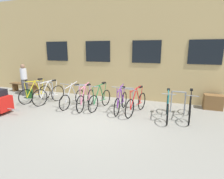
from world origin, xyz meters
TOP-DOWN VIEW (x-y plane):
  - ground_plane at (0.00, 0.00)m, footprint 42.00×42.00m
  - storefront_building at (0.00, 6.79)m, footprint 28.00×7.22m
  - bike_rack at (-0.32, 1.90)m, footprint 6.55×0.05m
  - bicycle_green at (-0.34, 1.39)m, footprint 0.44×1.70m
  - bicycle_purple at (0.56, 1.36)m, footprint 0.44×1.72m
  - bicycle_red at (1.18, 1.33)m, footprint 0.55×1.77m
  - bicycle_yellow at (-3.58, 1.32)m, footprint 0.54×1.64m
  - bicycle_teal at (2.33, 1.20)m, footprint 0.44×1.81m
  - bicycle_silver at (-1.54, 1.23)m, footprint 0.44×1.66m
  - bicycle_pink at (-0.91, 1.22)m, footprint 0.44×1.77m
  - bicycle_white at (-2.80, 1.31)m, footprint 0.55×1.69m
  - bicycle_black at (3.08, 1.44)m, footprint 0.44×1.82m
  - wooden_bench at (-5.52, 2.62)m, footprint 1.84×0.40m
  - person_by_bench at (-4.96, 2.07)m, footprint 0.32×0.36m
  - backpack at (-4.32, 1.68)m, footprint 0.33×0.29m
  - planter_box at (4.04, 2.85)m, footprint 0.70×0.44m

SIDE VIEW (x-z plane):
  - ground_plane at x=0.00m, z-range 0.00..0.00m
  - backpack at x=-4.32m, z-range 0.00..0.44m
  - planter_box at x=4.04m, z-range 0.00..0.60m
  - bicycle_silver at x=-1.54m, z-range -0.18..0.91m
  - wooden_bench at x=-5.52m, z-range 0.12..0.63m
  - bicycle_purple at x=0.56m, z-range -0.17..0.93m
  - bicycle_yellow at x=-3.58m, z-range -0.15..0.92m
  - bicycle_pink at x=-0.91m, z-range -0.16..0.93m
  - bicycle_green at x=-0.34m, z-range -0.15..0.93m
  - bicycle_red at x=1.18m, z-range -0.14..0.92m
  - bicycle_black at x=3.08m, z-range -0.12..0.90m
  - bicycle_teal at x=2.33m, z-range -0.13..0.91m
  - bicycle_white at x=-2.80m, z-range -0.14..0.95m
  - bike_rack at x=-0.32m, z-range 0.08..0.94m
  - person_by_bench at x=-4.96m, z-range 0.13..1.77m
  - storefront_building at x=0.00m, z-range 0.00..5.04m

